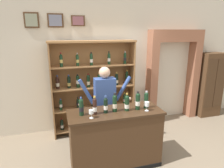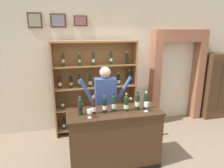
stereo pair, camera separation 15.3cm
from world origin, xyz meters
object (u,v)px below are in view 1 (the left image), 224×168
Objects in this scene: wine_shelf at (93,85)px; tasting_bottle_rosso at (115,103)px; tasting_bottle_brunello at (138,101)px; wine_glass_left at (147,105)px; tasting_counter at (115,138)px; tasting_bottle_vin_santo at (81,107)px; shopkeeper at (105,99)px; tasting_bottle_prosecco at (146,100)px; tasting_bottle_grappa at (95,106)px; tasting_bottle_riserva at (127,103)px; wine_glass_center at (91,112)px; side_cabinet at (209,85)px; tasting_bottle_super_tuscan at (106,105)px.

tasting_bottle_rosso is at bearing -85.86° from wine_shelf.
tasting_bottle_brunello is 0.17m from wine_glass_left.
tasting_counter is 0.87m from tasting_bottle_vin_santo.
shopkeeper is 0.87m from tasting_bottle_prosecco.
tasting_bottle_grappa and tasting_bottle_riserva have the same top height.
wine_shelf is 6.95× the size of tasting_bottle_grappa.
tasting_bottle_grappa is 1.00× the size of tasting_bottle_riserva.
tasting_counter is (0.11, -1.36, -0.61)m from wine_shelf.
wine_shelf reaches higher than tasting_bottle_vin_santo.
shopkeeper reaches higher than tasting_bottle_prosecco.
side_cabinet is at bearing 23.36° from wine_glass_center.
tasting_bottle_brunello is (0.51, -1.38, 0.05)m from wine_shelf.
shopkeeper is 0.68m from tasting_bottle_riserva.
wine_glass_center is at bearing -121.43° from tasting_bottle_grappa.
shopkeeper reaches higher than tasting_bottle_brunello.
tasting_bottle_prosecco is at bearing 4.62° from tasting_bottle_brunello.
shopkeeper is 0.83m from tasting_bottle_vin_santo.
tasting_bottle_super_tuscan is 0.30m from wine_glass_center.
side_cabinet reaches higher than tasting_bottle_super_tuscan.
tasting_bottle_riserva is at bearing -1.29° from tasting_bottle_vin_santo.
tasting_bottle_vin_santo is 0.95× the size of tasting_bottle_rosso.
tasting_counter is 0.75m from tasting_bottle_grappa.
tasting_bottle_grappa is 2.23× the size of wine_glass_center.
tasting_bottle_super_tuscan reaches higher than wine_glass_center.
wine_glass_center is at bearing -170.56° from tasting_bottle_brunello.
wine_shelf reaches higher than tasting_counter.
tasting_bottle_super_tuscan is at bearing -172.53° from tasting_counter.
tasting_bottle_super_tuscan is at bearing -179.36° from tasting_bottle_prosecco.
tasting_bottle_brunello is at bearing 9.44° from wine_glass_center.
tasting_bottle_brunello is (-2.78, -1.42, 0.29)m from side_cabinet.
tasting_bottle_riserva reaches higher than tasting_bottle_vin_santo.
tasting_bottle_prosecco is (0.91, 0.02, 0.01)m from tasting_bottle_grappa.
tasting_bottle_super_tuscan is (-0.17, -0.02, 0.65)m from tasting_counter.
tasting_bottle_grappa is at bearing -175.10° from tasting_counter.
side_cabinet is at bearing 23.72° from tasting_counter.
shopkeeper is at bearing 133.38° from tasting_bottle_prosecco.
tasting_counter is 5.17× the size of tasting_bottle_riserva.
tasting_counter is 0.80m from shopkeeper.
wine_shelf is 1.53m from tasting_bottle_prosecco.
side_cabinet is 2.98m from tasting_bottle_prosecco.
wine_glass_left is (0.69, -0.11, -0.02)m from tasting_bottle_super_tuscan.
wine_glass_left is at bearing -18.19° from tasting_bottle_riserva.
tasting_counter is at bearing 20.72° from wine_glass_center.
tasting_bottle_rosso is (0.10, -1.37, 0.05)m from wine_shelf.
side_cabinet is at bearing 22.95° from tasting_bottle_super_tuscan.
tasting_bottle_vin_santo is at bearing -179.82° from tasting_bottle_rosso.
tasting_counter is at bearing 31.58° from tasting_bottle_rosso.
tasting_bottle_grappa is at bearing 173.24° from wine_glass_left.
wine_glass_center is (-0.96, -0.03, -0.01)m from wine_glass_left.
side_cabinet is at bearing 25.50° from tasting_bottle_riserva.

